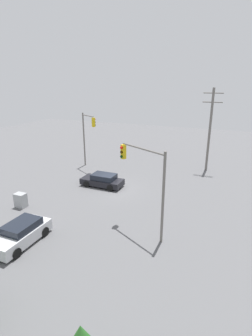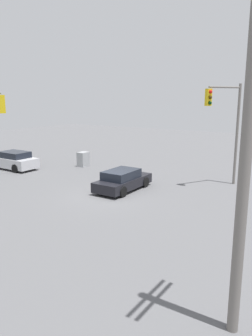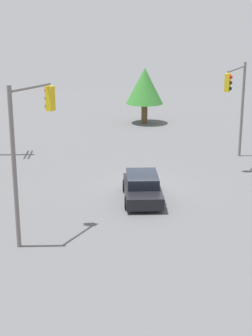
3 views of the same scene
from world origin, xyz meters
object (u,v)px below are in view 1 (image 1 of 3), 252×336
object	(u,v)px
sedan_dark	(103,180)
sedan_silver	(21,234)
traffic_signal_main	(88,132)
traffic_signal_cross	(146,175)
electrical_cabinet	(21,200)

from	to	relation	value
sedan_dark	sedan_silver	xyz separation A→B (m)	(0.27, 11.08, 0.07)
sedan_silver	traffic_signal_main	xyz separation A→B (m)	(4.35, -16.13, 3.79)
sedan_silver	traffic_signal_cross	world-z (taller)	traffic_signal_cross
sedan_dark	sedan_silver	world-z (taller)	sedan_silver
traffic_signal_main	traffic_signal_cross	size ratio (longest dim) A/B	1.06
traffic_signal_main	electrical_cabinet	world-z (taller)	traffic_signal_main
sedan_dark	traffic_signal_main	distance (m)	7.86
traffic_signal_main	electrical_cabinet	xyz separation A→B (m)	(-0.35, 12.02, -3.89)
sedan_dark	electrical_cabinet	bearing A→B (deg)	148.46
electrical_cabinet	sedan_dark	bearing A→B (deg)	-121.54
sedan_silver	electrical_cabinet	bearing A→B (deg)	-45.74
traffic_signal_main	traffic_signal_cross	world-z (taller)	traffic_signal_main
sedan_silver	electrical_cabinet	distance (m)	5.74
sedan_dark	traffic_signal_main	xyz separation A→B (m)	(4.63, -5.04, 3.87)
traffic_signal_cross	traffic_signal_main	bearing A→B (deg)	-16.85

